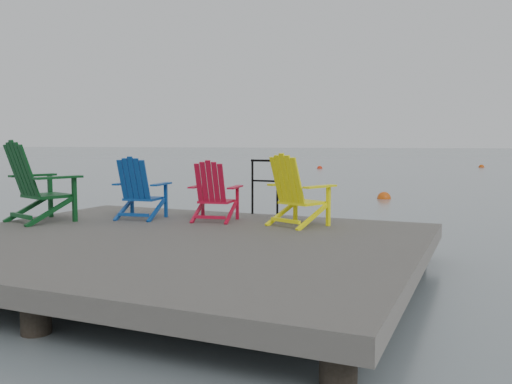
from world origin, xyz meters
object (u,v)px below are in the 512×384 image
at_px(chair_blue, 139,188).
at_px(buoy_a, 384,199).
at_px(chair_green, 37,182).
at_px(chair_red, 214,191).
at_px(handrail, 265,181).
at_px(buoy_b, 320,169).
at_px(buoy_d, 481,167).
at_px(chair_yellow, 296,191).

distance_m(chair_blue, buoy_a, 9.82).
height_order(chair_green, chair_red, chair_green).
bearing_deg(chair_red, chair_green, -164.83).
bearing_deg(handrail, buoy_b, 104.69).
relative_size(chair_blue, buoy_b, 2.60).
relative_size(handrail, chair_red, 1.01).
bearing_deg(chair_green, chair_blue, 54.09).
xyz_separation_m(handrail, buoy_d, (2.89, 32.70, -1.04)).
bearing_deg(handrail, chair_red, -111.33).
xyz_separation_m(chair_yellow, buoy_d, (2.02, 33.66, -1.00)).
xyz_separation_m(handrail, chair_blue, (-1.56, -1.25, -0.07)).
xyz_separation_m(chair_green, buoy_d, (5.65, 34.81, -1.09)).
bearing_deg(buoy_d, chair_yellow, -93.43).
bearing_deg(chair_green, buoy_b, 117.03).
xyz_separation_m(handrail, chair_green, (-2.76, -2.10, 0.05)).
height_order(handrail, chair_red, handrail).
bearing_deg(chair_yellow, buoy_a, 115.62).
xyz_separation_m(chair_red, chair_yellow, (1.27, 0.06, 0.05)).
distance_m(chair_red, chair_yellow, 1.27).
height_order(chair_blue, buoy_d, chair_blue).
relative_size(chair_yellow, buoy_d, 2.53).
bearing_deg(chair_yellow, chair_red, -154.15).
distance_m(chair_yellow, buoy_d, 33.74).
distance_m(chair_red, buoy_b, 28.33).
distance_m(chair_blue, buoy_b, 28.32).
relative_size(chair_red, chair_yellow, 0.90).
height_order(chair_green, buoy_b, chair_green).
distance_m(handrail, buoy_b, 27.44).
height_order(chair_red, buoy_b, chair_red).
bearing_deg(buoy_d, handrail, -95.05).
bearing_deg(chair_green, chair_red, 43.35).
bearing_deg(buoy_a, handrail, -93.28).
bearing_deg(buoy_d, chair_blue, -97.46).
distance_m(handrail, buoy_a, 8.39).
bearing_deg(chair_yellow, buoy_d, 109.74).
relative_size(chair_blue, chair_red, 1.05).
xyz_separation_m(chair_green, buoy_b, (-4.20, 28.63, -1.09)).
bearing_deg(buoy_d, buoy_a, -95.65).
xyz_separation_m(chair_blue, chair_red, (1.16, 0.23, -0.02)).
relative_size(chair_blue, buoy_d, 2.38).
bearing_deg(buoy_b, chair_green, -81.66).
relative_size(chair_red, buoy_b, 2.47).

